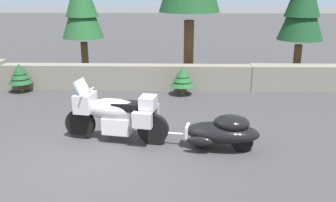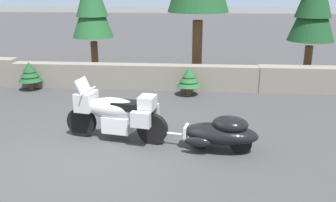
# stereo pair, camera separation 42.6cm
# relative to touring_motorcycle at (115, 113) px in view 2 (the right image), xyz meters

# --- Properties ---
(ground_plane) EXTENTS (80.00, 80.00, 0.00)m
(ground_plane) POSITION_rel_touring_motorcycle_xyz_m (-0.33, -0.94, -0.62)
(ground_plane) COLOR #38383A
(stone_guard_wall) EXTENTS (24.00, 0.58, 0.91)m
(stone_guard_wall) POSITION_rel_touring_motorcycle_xyz_m (-0.31, 4.22, -0.20)
(stone_guard_wall) COLOR slate
(stone_guard_wall) RESTS_ON ground
(touring_motorcycle) EXTENTS (2.30, 0.99, 1.33)m
(touring_motorcycle) POSITION_rel_touring_motorcycle_xyz_m (0.00, 0.00, 0.00)
(touring_motorcycle) COLOR black
(touring_motorcycle) RESTS_ON ground
(car_shaped_trailer) EXTENTS (2.23, 0.97, 0.76)m
(car_shaped_trailer) POSITION_rel_touring_motorcycle_xyz_m (2.25, -0.40, -0.21)
(car_shaped_trailer) COLOR black
(car_shaped_trailer) RESTS_ON ground
(pine_sapling_near) EXTENTS (0.74, 0.74, 0.89)m
(pine_sapling_near) POSITION_rel_touring_motorcycle_xyz_m (1.48, 3.56, -0.07)
(pine_sapling_near) COLOR brown
(pine_sapling_near) RESTS_ON ground
(pine_sapling_farther) EXTENTS (0.75, 0.75, 0.91)m
(pine_sapling_farther) POSITION_rel_touring_motorcycle_xyz_m (-3.63, 3.75, -0.06)
(pine_sapling_farther) COLOR brown
(pine_sapling_farther) RESTS_ON ground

